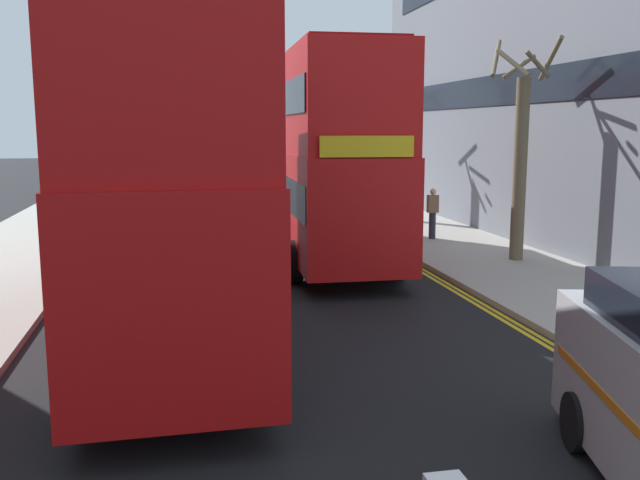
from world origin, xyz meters
TOP-DOWN VIEW (x-y plane):
  - sidewalk_right at (6.50, 16.00)m, footprint 4.00×80.00m
  - kerb_line_outer at (4.40, 14.00)m, footprint 0.10×56.00m
  - kerb_line_inner at (4.24, 14.00)m, footprint 0.10×56.00m
  - double_decker_bus_away at (-2.03, 12.20)m, footprint 2.96×10.86m
  - double_decker_bus_oncoming at (2.19, 19.02)m, footprint 3.03×10.87m
  - pedestrian_far at (6.13, 20.58)m, footprint 0.34×0.22m
  - street_tree_near at (7.10, 16.76)m, footprint 1.91×1.86m
  - street_tree_mid at (5.03, 27.28)m, footprint 1.76×1.53m
  - street_tree_far at (6.51, 33.11)m, footprint 2.15×2.16m

SIDE VIEW (x-z plane):
  - kerb_line_outer at x=4.40m, z-range 0.00..0.01m
  - kerb_line_inner at x=4.24m, z-range 0.00..0.01m
  - sidewalk_right at x=6.50m, z-range 0.00..0.14m
  - pedestrian_far at x=6.13m, z-range 0.18..1.80m
  - street_tree_near at x=7.10m, z-range -0.02..5.87m
  - street_tree_far at x=6.51m, z-range 0.20..5.68m
  - double_decker_bus_away at x=-2.03m, z-range 0.21..5.85m
  - double_decker_bus_oncoming at x=2.19m, z-range 0.21..5.85m
  - street_tree_mid at x=5.03m, z-range -0.09..6.21m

